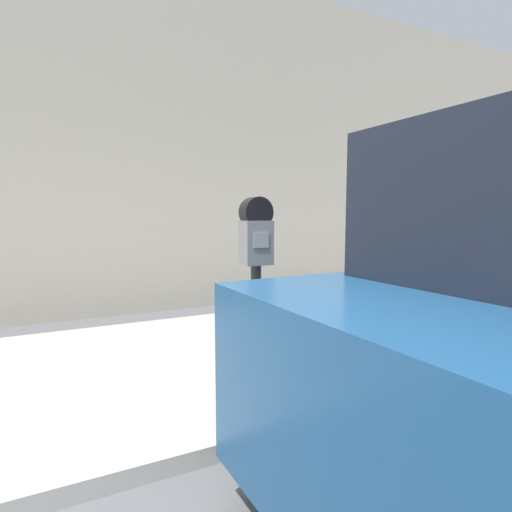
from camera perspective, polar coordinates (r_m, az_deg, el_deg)
name	(u,v)px	position (r m, az deg, el deg)	size (l,w,h in m)	color
sidewalk	(152,369)	(3.66, -14.60, -15.38)	(24.00, 2.80, 0.11)	#BCB7AD
building_facade	(110,137)	(5.91, -20.12, 15.63)	(24.00, 0.30, 4.82)	beige
parking_meter	(256,259)	(2.66, 0.00, -0.39)	(0.20, 0.16, 1.38)	#2D2D30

